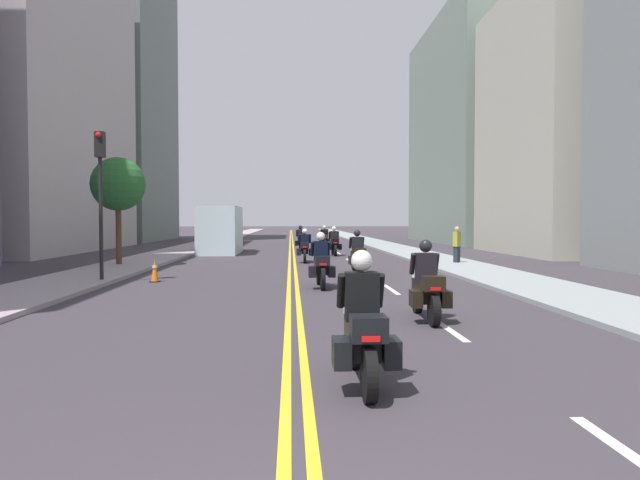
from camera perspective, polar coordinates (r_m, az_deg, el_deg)
name	(u,v)px	position (r m, az deg, el deg)	size (l,w,h in m)	color
ground_plane	(291,243)	(50.48, -2.83, -0.29)	(264.00, 264.00, 0.00)	#383239
sidewalk_left	(210,242)	(50.96, -10.79, -0.23)	(2.84, 144.00, 0.12)	#A09298
sidewalk_right	(372,242)	(50.98, 5.12, -0.20)	(2.84, 144.00, 0.12)	gray
centreline_yellow_inner	(290,243)	(50.48, -2.97, -0.28)	(0.12, 132.00, 0.01)	yellow
centreline_yellow_outer	(293,243)	(50.48, -2.69, -0.28)	(0.12, 132.00, 0.01)	yellow
lane_dashes_white	(343,256)	(31.63, 2.33, -1.63)	(0.14, 56.40, 0.01)	silver
building_left_1	(43,71)	(42.20, -25.67, 14.80)	(6.58, 19.25, 23.00)	#ADA1A4
building_right_1	(590,124)	(38.03, 25.07, 10.33)	(9.91, 12.01, 15.28)	#B4B19F
building_left_2	(126,81)	(61.13, -18.61, 14.65)	(7.01, 16.17, 31.02)	slate
building_right_2	(471,133)	(54.29, 14.65, 10.19)	(7.06, 20.17, 19.62)	gray
motorcycle_0	(363,332)	(7.03, 4.21, -9.07)	(0.76, 2.10, 1.64)	black
motorcycle_1	(426,288)	(11.71, 10.45, -4.72)	(0.77, 2.23, 1.61)	black
motorcycle_2	(321,265)	(17.00, 0.09, -2.49)	(0.77, 2.16, 1.64)	black
motorcycle_3	(358,255)	(22.01, 3.73, -1.48)	(0.78, 2.15, 1.63)	black
motorcycle_4	(305,248)	(27.20, -1.50, -0.84)	(0.77, 2.20, 1.59)	black
motorcycle_5	(334,244)	(32.44, 1.41, -0.38)	(0.77, 2.15, 1.64)	black
motorcycle_6	(301,241)	(37.51, -1.93, -0.05)	(0.78, 2.28, 1.65)	black
motorcycle_7	(325,238)	(42.40, 0.45, 0.15)	(0.76, 2.23, 1.60)	black
traffic_cone_0	(155,270)	(19.38, -15.97, -2.87)	(0.30, 0.30, 0.77)	black
traffic_light_near	(100,179)	(19.51, -20.84, 5.68)	(0.28, 0.38, 4.77)	black
pedestrian_0	(457,245)	(26.31, 13.35, -0.50)	(0.45, 0.46, 1.71)	#21292F
street_tree_0	(118,185)	(26.10, -19.28, 5.17)	(2.28, 2.28, 4.67)	#513823
parked_truck	(222,232)	(35.40, -9.68, 0.78)	(2.20, 6.50, 2.80)	silver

